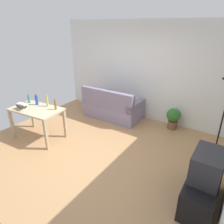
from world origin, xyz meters
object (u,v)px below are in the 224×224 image
(bottle_tall, at_px, (29,99))
(bottle_blue, at_px, (37,100))
(tv, at_px, (208,166))
(bottle_squat, at_px, (47,101))
(potted_plant, at_px, (173,117))
(bottle_amber, at_px, (55,105))
(book_stack, at_px, (22,106))
(tv_stand, at_px, (202,190))
(desk, at_px, (37,113))
(couch, at_px, (112,108))

(bottle_tall, distance_m, bottle_blue, 0.28)
(tv, relative_size, bottle_squat, 2.07)
(potted_plant, height_order, bottle_amber, bottle_amber)
(tv, bearing_deg, book_stack, 94.01)
(tv_stand, height_order, desk, desk)
(tv_stand, distance_m, bottle_tall, 4.24)
(couch, relative_size, tv, 2.76)
(bottle_tall, xyz_separation_m, bottle_squat, (0.58, 0.10, 0.03))
(bottle_tall, relative_size, book_stack, 0.81)
(desk, relative_size, potted_plant, 2.20)
(couch, height_order, bottle_amber, bottle_amber)
(potted_plant, relative_size, bottle_blue, 2.12)
(desk, xyz_separation_m, bottle_amber, (0.43, 0.22, 0.22))
(bottle_tall, xyz_separation_m, bottle_amber, (0.89, 0.06, 0.01))
(desk, bearing_deg, bottle_amber, 21.63)
(potted_plant, distance_m, bottle_tall, 3.72)
(potted_plant, relative_size, book_stack, 2.00)
(couch, distance_m, desk, 2.13)
(bottle_blue, bearing_deg, tv_stand, -1.42)
(potted_plant, distance_m, book_stack, 3.76)
(tv_stand, height_order, book_stack, book_stack)
(tv, bearing_deg, bottle_amber, 87.58)
(bottle_squat, bearing_deg, bottle_tall, -170.61)
(potted_plant, height_order, bottle_tall, bottle_tall)
(couch, xyz_separation_m, book_stack, (-1.10, -2.12, 0.53))
(tv_stand, height_order, bottle_amber, bottle_amber)
(desk, height_order, book_stack, book_stack)
(bottle_tall, xyz_separation_m, bottle_blue, (0.28, 0.02, 0.02))
(tv, height_order, desk, tv)
(tv_stand, bearing_deg, tv, -90.00)
(couch, xyz_separation_m, desk, (-0.86, -1.92, 0.34))
(desk, relative_size, book_stack, 4.41)
(tv_stand, distance_m, bottle_blue, 3.96)
(potted_plant, xyz_separation_m, bottle_squat, (-2.47, -1.98, 0.56))
(bottle_amber, bearing_deg, couch, 75.84)
(couch, distance_m, tv_stand, 3.41)
(tv_stand, bearing_deg, bottle_squat, 87.28)
(tv_stand, distance_m, potted_plant, 2.44)
(tv_stand, relative_size, bottle_blue, 4.10)
(desk, bearing_deg, bottle_blue, 130.56)
(couch, bearing_deg, bottle_squat, 65.99)
(tv, bearing_deg, desk, 91.19)
(bottle_tall, bearing_deg, tv, -1.05)
(tv_stand, bearing_deg, bottle_amber, 87.58)
(couch, distance_m, bottle_tall, 2.27)
(bottle_tall, bearing_deg, couch, 53.23)
(bottle_blue, bearing_deg, book_stack, -98.63)
(potted_plant, xyz_separation_m, bottle_tall, (-3.04, -2.08, 0.53))
(couch, relative_size, bottle_squat, 5.72)
(book_stack, bearing_deg, tv_stand, 4.01)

